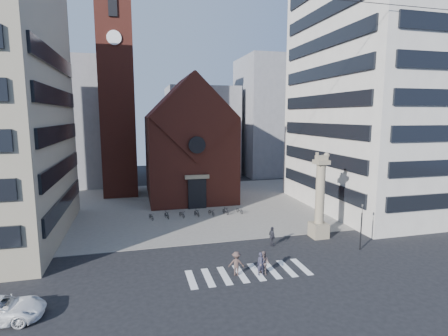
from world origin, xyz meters
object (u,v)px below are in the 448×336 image
Objects in this scene: pedestrian_0 at (261,264)px; pedestrian_1 at (264,263)px; scooter_0 at (151,216)px; pedestrian_2 at (272,236)px; traffic_light at (361,226)px; lion_column at (320,204)px.

pedestrian_1 is (0.23, 0.01, 0.02)m from pedestrian_0.
pedestrian_2 is at bearing -63.15° from scooter_0.
traffic_light reaches higher than pedestrian_2.
traffic_light is at bearing -116.07° from pedestrian_2.
pedestrian_2 reaches higher than pedestrian_1.
pedestrian_0 is 1.18× the size of scooter_0.
traffic_light reaches higher than pedestrian_0.
scooter_0 is at bearing 147.66° from lion_column.
lion_column is 19.39m from scooter_0.
lion_column is 4.80× the size of pedestrian_0.
pedestrian_1 reaches higher than pedestrian_0.
lion_column reaches higher than pedestrian_0.
pedestrian_1 is 0.99× the size of pedestrian_2.
pedestrian_1 is at bearing 147.16° from pedestrian_2.
pedestrian_0 is at bearing -142.77° from lion_column.
lion_column is 10.96m from pedestrian_1.
traffic_light is 2.80× the size of scooter_0.
traffic_light is at bearing -54.52° from scooter_0.
scooter_0 is at bearing 110.68° from pedestrian_0.
lion_column is 4.68× the size of pedestrian_1.
traffic_light is 8.16m from pedestrian_2.
pedestrian_2 is (-5.51, -1.09, -2.52)m from lion_column.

